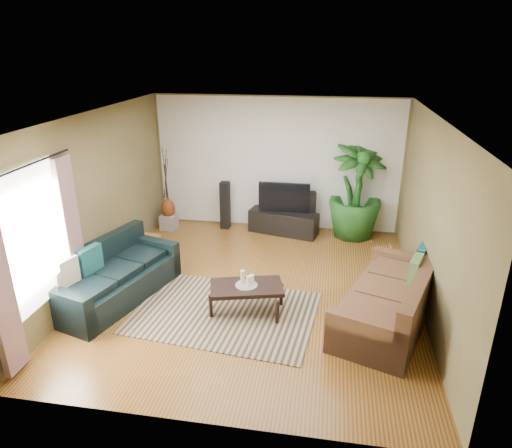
% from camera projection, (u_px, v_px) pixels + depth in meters
% --- Properties ---
extents(floor, '(5.50, 5.50, 0.00)m').
position_uv_depth(floor, '(254.00, 290.00, 7.19)').
color(floor, '#8D5E24').
rests_on(floor, ground).
extents(ceiling, '(5.50, 5.50, 0.00)m').
position_uv_depth(ceiling, '(254.00, 117.00, 6.19)').
color(ceiling, white).
rests_on(ceiling, ground).
extents(wall_back, '(5.00, 0.00, 5.00)m').
position_uv_depth(wall_back, '(277.00, 164.00, 9.21)').
color(wall_back, olive).
rests_on(wall_back, ground).
extents(wall_front, '(5.00, 0.00, 5.00)m').
position_uv_depth(wall_front, '(203.00, 311.00, 4.17)').
color(wall_front, olive).
rests_on(wall_front, ground).
extents(wall_left, '(0.00, 5.50, 5.50)m').
position_uv_depth(wall_left, '(95.00, 201.00, 7.08)').
color(wall_left, olive).
rests_on(wall_left, ground).
extents(wall_right, '(0.00, 5.50, 5.50)m').
position_uv_depth(wall_right, '(431.00, 220.00, 6.31)').
color(wall_right, olive).
rests_on(wall_right, ground).
extents(backwall_panel, '(4.90, 0.00, 4.90)m').
position_uv_depth(backwall_panel, '(277.00, 164.00, 9.20)').
color(backwall_panel, white).
rests_on(backwall_panel, ground).
extents(window_pane, '(0.00, 1.80, 1.80)m').
position_uv_depth(window_pane, '(33.00, 239.00, 5.59)').
color(window_pane, white).
rests_on(window_pane, ground).
extents(curtain_far, '(0.08, 0.35, 2.20)m').
position_uv_depth(curtain_far, '(72.00, 234.00, 6.36)').
color(curtain_far, gray).
rests_on(curtain_far, ground).
extents(curtain_rod, '(0.03, 1.90, 0.03)m').
position_uv_depth(curtain_rod, '(22.00, 167.00, 5.25)').
color(curtain_rod, black).
rests_on(curtain_rod, ground).
extents(sofa_left, '(1.46, 2.26, 0.85)m').
position_uv_depth(sofa_left, '(115.00, 273.00, 6.84)').
color(sofa_left, black).
rests_on(sofa_left, floor).
extents(sofa_right, '(1.70, 2.44, 0.85)m').
position_uv_depth(sofa_right, '(388.00, 294.00, 6.27)').
color(sofa_right, brown).
rests_on(sofa_right, floor).
extents(area_rug, '(2.73, 2.07, 0.01)m').
position_uv_depth(area_rug, '(225.00, 312.00, 6.60)').
color(area_rug, '#A0845E').
rests_on(area_rug, floor).
extents(coffee_table, '(1.14, 0.80, 0.42)m').
position_uv_depth(coffee_table, '(247.00, 298.00, 6.57)').
color(coffee_table, black).
rests_on(coffee_table, floor).
extents(candle_tray, '(0.32, 0.32, 0.01)m').
position_uv_depth(candle_tray, '(247.00, 285.00, 6.49)').
color(candle_tray, gray).
rests_on(candle_tray, coffee_table).
extents(candle_tall, '(0.07, 0.07, 0.21)m').
position_uv_depth(candle_tall, '(243.00, 277.00, 6.48)').
color(candle_tall, beige).
rests_on(candle_tall, candle_tray).
extents(candle_mid, '(0.07, 0.07, 0.16)m').
position_uv_depth(candle_mid, '(249.00, 281.00, 6.41)').
color(candle_mid, white).
rests_on(candle_mid, candle_tray).
extents(candle_short, '(0.07, 0.07, 0.13)m').
position_uv_depth(candle_short, '(252.00, 279.00, 6.50)').
color(candle_short, white).
rests_on(candle_short, candle_tray).
extents(tv_stand, '(1.45, 0.74, 0.46)m').
position_uv_depth(tv_stand, '(283.00, 223.00, 9.27)').
color(tv_stand, black).
rests_on(tv_stand, floor).
extents(television, '(1.02, 0.06, 0.60)m').
position_uv_depth(television, '(284.00, 197.00, 9.09)').
color(television, black).
rests_on(television, tv_stand).
extents(speaker_left, '(0.19, 0.21, 1.00)m').
position_uv_depth(speaker_left, '(225.00, 205.00, 9.46)').
color(speaker_left, black).
rests_on(speaker_left, floor).
extents(speaker_right, '(0.19, 0.20, 0.88)m').
position_uv_depth(speaker_right, '(311.00, 213.00, 9.21)').
color(speaker_right, black).
rests_on(speaker_right, floor).
extents(potted_plant, '(1.39, 1.39, 1.88)m').
position_uv_depth(potted_plant, '(356.00, 191.00, 8.89)').
color(potted_plant, '#1C501A').
rests_on(potted_plant, floor).
extents(plant_pot, '(0.35, 0.35, 0.27)m').
position_uv_depth(plant_pot, '(353.00, 229.00, 9.19)').
color(plant_pot, black).
rests_on(plant_pot, floor).
extents(pedestal, '(0.33, 0.33, 0.31)m').
position_uv_depth(pedestal, '(169.00, 222.00, 9.53)').
color(pedestal, gray).
rests_on(pedestal, floor).
extents(vase, '(0.28, 0.28, 0.40)m').
position_uv_depth(vase, '(168.00, 208.00, 9.42)').
color(vase, brown).
rests_on(vase, pedestal).
extents(side_table, '(0.48, 0.48, 0.47)m').
position_uv_depth(side_table, '(145.00, 250.00, 8.04)').
color(side_table, brown).
rests_on(side_table, floor).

